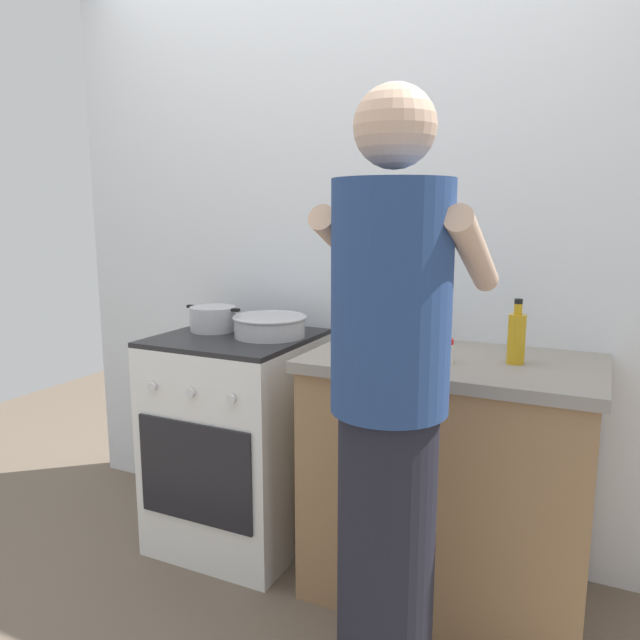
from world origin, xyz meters
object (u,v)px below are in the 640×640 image
Objects in this scene: pot at (213,319)px; person at (389,424)px; mixing_bowl at (270,325)px; spice_bottle at (447,351)px; utensil_crock at (413,318)px; stove_range at (238,439)px; oil_bottle at (517,337)px.

pot is 1.23m from person.
mixing_bowl reaches higher than spice_bottle.
utensil_crock is 0.19× the size of person.
mixing_bowl is 0.58m from utensil_crock.
utensil_crock is at bearing 103.00° from person.
pot is (-0.14, 0.05, 0.50)m from stove_range.
utensil_crock reaches higher than spice_bottle.
oil_bottle is at bearing -1.93° from mixing_bowl.
stove_range is 0.53× the size of person.
stove_range is 0.52m from mixing_bowl.
mixing_bowl is at bearing -0.59° from pot.
person reaches higher than oil_bottle.
spice_bottle reaches higher than stove_range.
pot reaches higher than stove_range.
utensil_crock reaches higher than pot.
utensil_crock reaches higher than stove_range.
stove_range is at bearing -163.08° from mixing_bowl.
stove_range is 1.23m from oil_bottle.
stove_range is 2.98× the size of mixing_bowl.
oil_bottle is (0.97, -0.03, 0.04)m from mixing_bowl.
pot is 1.05m from spice_bottle.
person reaches higher than stove_range.
mixing_bowl is 3.67× the size of spice_bottle.
oil_bottle is at bearing 23.67° from spice_bottle.
person is at bearing -35.40° from stove_range.
stove_range is at bearing -179.48° from oil_bottle.
mixing_bowl is 0.77m from spice_bottle.
spice_bottle is at bearing -156.33° from oil_bottle.
mixing_bowl is (0.28, -0.00, -0.00)m from pot.
utensil_crock is (0.69, 0.20, 0.55)m from stove_range.
spice_bottle is (0.21, -0.28, -0.06)m from utensil_crock.
oil_bottle reaches higher than stove_range.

